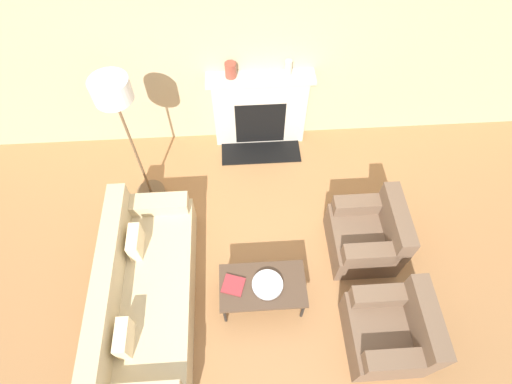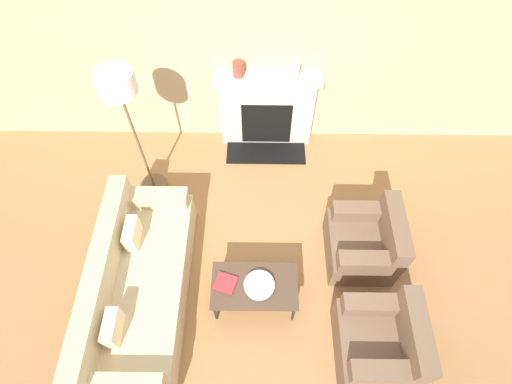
{
  "view_description": "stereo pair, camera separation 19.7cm",
  "coord_description": "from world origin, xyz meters",
  "px_view_note": "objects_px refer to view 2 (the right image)",
  "views": [
    {
      "loc": [
        -0.19,
        -1.48,
        4.42
      ],
      "look_at": [
        -0.02,
        1.17,
        0.45
      ],
      "focal_mm": 28.0,
      "sensor_mm": 36.0,
      "label": 1
    },
    {
      "loc": [
        0.01,
        -1.48,
        4.42
      ],
      "look_at": [
        -0.02,
        1.17,
        0.45
      ],
      "focal_mm": 28.0,
      "sensor_mm": 36.0,
      "label": 2
    }
  ],
  "objects_px": {
    "coffee_table": "(255,287)",
    "mantel_vase_center_left": "(296,69)",
    "mantel_vase_left": "(238,69)",
    "armchair_far": "(365,243)",
    "book": "(225,283)",
    "floor_lamp": "(122,98)",
    "fireplace": "(267,111)",
    "armchair_near": "(381,342)",
    "couch": "(137,287)",
    "bowl": "(259,285)"
  },
  "relations": [
    {
      "from": "couch",
      "to": "mantel_vase_left",
      "type": "relative_size",
      "value": 11.49
    },
    {
      "from": "book",
      "to": "floor_lamp",
      "type": "xyz_separation_m",
      "value": [
        -1.07,
        1.52,
        1.15
      ]
    },
    {
      "from": "couch",
      "to": "armchair_near",
      "type": "bearing_deg",
      "value": -101.92
    },
    {
      "from": "couch",
      "to": "floor_lamp",
      "type": "distance_m",
      "value": 1.99
    },
    {
      "from": "coffee_table",
      "to": "mantel_vase_center_left",
      "type": "distance_m",
      "value": 2.6
    },
    {
      "from": "fireplace",
      "to": "mantel_vase_left",
      "type": "distance_m",
      "value": 0.77
    },
    {
      "from": "armchair_far",
      "to": "bowl",
      "type": "height_order",
      "value": "armchair_far"
    },
    {
      "from": "mantel_vase_center_left",
      "to": "armchair_near",
      "type": "bearing_deg",
      "value": -74.92
    },
    {
      "from": "armchair_near",
      "to": "armchair_far",
      "type": "height_order",
      "value": "same"
    },
    {
      "from": "armchair_far",
      "to": "mantel_vase_center_left",
      "type": "bearing_deg",
      "value": -156.86
    },
    {
      "from": "armchair_far",
      "to": "coffee_table",
      "type": "relative_size",
      "value": 0.89
    },
    {
      "from": "fireplace",
      "to": "bowl",
      "type": "distance_m",
      "value": 2.4
    },
    {
      "from": "fireplace",
      "to": "mantel_vase_center_left",
      "type": "relative_size",
      "value": 6.89
    },
    {
      "from": "fireplace",
      "to": "armchair_near",
      "type": "height_order",
      "value": "fireplace"
    },
    {
      "from": "fireplace",
      "to": "book",
      "type": "bearing_deg",
      "value": -100.4
    },
    {
      "from": "book",
      "to": "mantel_vase_center_left",
      "type": "relative_size",
      "value": 1.36
    },
    {
      "from": "couch",
      "to": "book",
      "type": "relative_size",
      "value": 8.27
    },
    {
      "from": "armchair_far",
      "to": "mantel_vase_left",
      "type": "distance_m",
      "value": 2.55
    },
    {
      "from": "armchair_far",
      "to": "mantel_vase_left",
      "type": "relative_size",
      "value": 4.21
    },
    {
      "from": "armchair_far",
      "to": "couch",
      "type": "bearing_deg",
      "value": -77.69
    },
    {
      "from": "fireplace",
      "to": "mantel_vase_center_left",
      "type": "distance_m",
      "value": 0.77
    },
    {
      "from": "armchair_near",
      "to": "armchair_far",
      "type": "xyz_separation_m",
      "value": [
        0.0,
        1.08,
        0.0
      ]
    },
    {
      "from": "armchair_far",
      "to": "mantel_vase_center_left",
      "type": "xyz_separation_m",
      "value": [
        -0.79,
        1.85,
        0.94
      ]
    },
    {
      "from": "fireplace",
      "to": "mantel_vase_center_left",
      "type": "bearing_deg",
      "value": 2.42
    },
    {
      "from": "book",
      "to": "floor_lamp",
      "type": "bearing_deg",
      "value": 142.87
    },
    {
      "from": "armchair_near",
      "to": "floor_lamp",
      "type": "distance_m",
      "value": 3.57
    },
    {
      "from": "armchair_near",
      "to": "book",
      "type": "relative_size",
      "value": 3.03
    },
    {
      "from": "armchair_near",
      "to": "book",
      "type": "bearing_deg",
      "value": -109.03
    },
    {
      "from": "mantel_vase_left",
      "to": "mantel_vase_center_left",
      "type": "distance_m",
      "value": 0.7
    },
    {
      "from": "coffee_table",
      "to": "bowl",
      "type": "xyz_separation_m",
      "value": [
        0.05,
        -0.01,
        0.07
      ]
    },
    {
      "from": "fireplace",
      "to": "mantel_vase_center_left",
      "type": "xyz_separation_m",
      "value": [
        0.34,
        0.01,
        0.69
      ]
    },
    {
      "from": "floor_lamp",
      "to": "book",
      "type": "bearing_deg",
      "value": -54.83
    },
    {
      "from": "fireplace",
      "to": "coffee_table",
      "type": "distance_m",
      "value": 2.4
    },
    {
      "from": "coffee_table",
      "to": "mantel_vase_left",
      "type": "height_order",
      "value": "mantel_vase_left"
    },
    {
      "from": "book",
      "to": "coffee_table",
      "type": "bearing_deg",
      "value": 14.91
    },
    {
      "from": "book",
      "to": "fireplace",
      "type": "bearing_deg",
      "value": 97.3
    },
    {
      "from": "fireplace",
      "to": "bowl",
      "type": "relative_size",
      "value": 4.19
    },
    {
      "from": "coffee_table",
      "to": "book",
      "type": "bearing_deg",
      "value": 177.22
    },
    {
      "from": "book",
      "to": "mantel_vase_left",
      "type": "xyz_separation_m",
      "value": [
        0.08,
        2.39,
        0.82
      ]
    },
    {
      "from": "fireplace",
      "to": "couch",
      "type": "xyz_separation_m",
      "value": [
        -1.39,
        -2.38,
        -0.26
      ]
    },
    {
      "from": "coffee_table",
      "to": "mantel_vase_left",
      "type": "bearing_deg",
      "value": 95.47
    },
    {
      "from": "couch",
      "to": "book",
      "type": "height_order",
      "value": "couch"
    },
    {
      "from": "armchair_near",
      "to": "book",
      "type": "xyz_separation_m",
      "value": [
        -1.56,
        0.54,
        0.11
      ]
    },
    {
      "from": "couch",
      "to": "mantel_vase_left",
      "type": "bearing_deg",
      "value": -23.24
    },
    {
      "from": "coffee_table",
      "to": "book",
      "type": "xyz_separation_m",
      "value": [
        -0.31,
        0.01,
        0.05
      ]
    },
    {
      "from": "mantel_vase_left",
      "to": "bowl",
      "type": "bearing_deg",
      "value": -83.42
    },
    {
      "from": "bowl",
      "to": "mantel_vase_left",
      "type": "xyz_separation_m",
      "value": [
        -0.28,
        2.41,
        0.8
      ]
    },
    {
      "from": "couch",
      "to": "floor_lamp",
      "type": "xyz_separation_m",
      "value": [
        -0.12,
        1.53,
        1.27
      ]
    },
    {
      "from": "armchair_far",
      "to": "coffee_table",
      "type": "xyz_separation_m",
      "value": [
        -1.26,
        -0.56,
        0.07
      ]
    },
    {
      "from": "armchair_near",
      "to": "armchair_far",
      "type": "relative_size",
      "value": 1.0
    }
  ]
}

